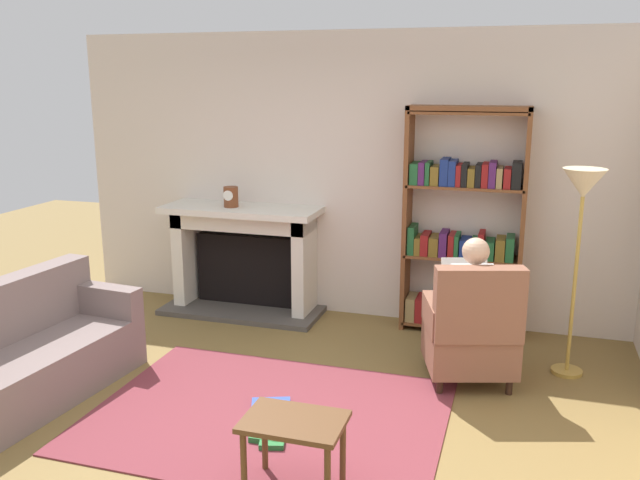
{
  "coord_description": "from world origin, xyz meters",
  "views": [
    {
      "loc": [
        1.58,
        -3.62,
        2.27
      ],
      "look_at": [
        0.1,
        1.2,
        1.05
      ],
      "focal_mm": 37.66,
      "sensor_mm": 36.0,
      "label": 1
    }
  ],
  "objects": [
    {
      "name": "area_rug",
      "position": [
        0.0,
        0.3,
        0.01
      ],
      "size": [
        2.4,
        1.8,
        0.01
      ],
      "primitive_type": "cube",
      "color": "brown",
      "rests_on": "ground"
    },
    {
      "name": "floor_lamp",
      "position": [
        2.0,
        1.65,
        1.37
      ],
      "size": [
        0.32,
        0.32,
        1.62
      ],
      "color": "#B7933F",
      "rests_on": "ground"
    },
    {
      "name": "fireplace",
      "position": [
        -1.01,
        2.3,
        0.57
      ],
      "size": [
        1.57,
        0.64,
        1.06
      ],
      "color": "#4C4742",
      "rests_on": "ground"
    },
    {
      "name": "bookshelf",
      "position": [
        1.08,
        2.33,
        0.96
      ],
      "size": [
        1.05,
        0.32,
        2.04
      ],
      "color": "brown",
      "rests_on": "ground"
    },
    {
      "name": "sofa_floral",
      "position": [
        -1.77,
        0.05,
        0.32
      ],
      "size": [
        0.87,
        1.76,
        0.85
      ],
      "rotation": [
        0.0,
        0.0,
        1.48
      ],
      "color": "slate",
      "rests_on": "ground"
    },
    {
      "name": "mantel_clock",
      "position": [
        -1.1,
        2.2,
        1.16
      ],
      "size": [
        0.14,
        0.14,
        0.2
      ],
      "color": "brown",
      "rests_on": "fireplace"
    },
    {
      "name": "side_table",
      "position": [
        0.46,
        -0.47,
        0.38
      ],
      "size": [
        0.56,
        0.39,
        0.45
      ],
      "color": "brown",
      "rests_on": "ground"
    },
    {
      "name": "scattered_books",
      "position": [
        0.11,
        0.17,
        0.03
      ],
      "size": [
        0.54,
        0.7,
        0.04
      ],
      "color": "#267233",
      "rests_on": "area_rug"
    },
    {
      "name": "seated_reader",
      "position": [
        1.25,
        1.33,
        0.62
      ],
      "size": [
        0.47,
        0.59,
        1.14
      ],
      "rotation": [
        0.0,
        0.0,
        3.44
      ],
      "color": "silver",
      "rests_on": "ground"
    },
    {
      "name": "armchair_reading",
      "position": [
        1.28,
        1.22,
        0.42
      ],
      "size": [
        0.79,
        0.78,
        0.97
      ],
      "rotation": [
        0.0,
        0.0,
        3.44
      ],
      "color": "#331E14",
      "rests_on": "ground"
    },
    {
      "name": "back_wall",
      "position": [
        0.0,
        2.55,
        1.35
      ],
      "size": [
        5.6,
        0.1,
        2.7
      ],
      "primitive_type": "cube",
      "color": "beige",
      "rests_on": "ground"
    },
    {
      "name": "ground",
      "position": [
        0.0,
        0.0,
        0.0
      ],
      "size": [
        14.0,
        14.0,
        0.0
      ],
      "primitive_type": "plane",
      "color": "olive"
    }
  ]
}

